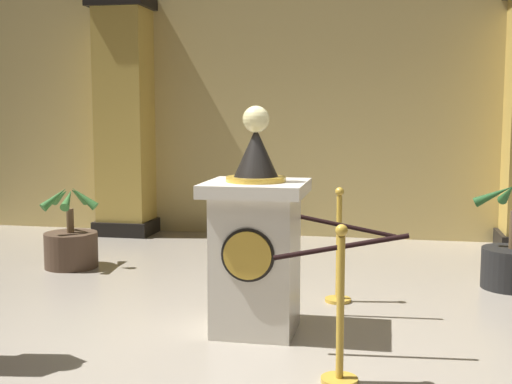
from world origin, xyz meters
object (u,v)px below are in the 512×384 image
Objects in this scene: stanchion_near at (340,328)px; potted_palm_right at (512,261)px; stanchion_far at (339,262)px; potted_palm_left at (71,244)px; pedestal_clock at (256,243)px.

potted_palm_right is (1.50, 2.67, -0.08)m from stanchion_near.
stanchion_far is 1.12× the size of potted_palm_left.
stanchion_near is 1.09× the size of potted_palm_left.
potted_palm_right reaches higher than potted_palm_left.
pedestal_clock is at bearing 128.71° from stanchion_near.
pedestal_clock is 2.87m from potted_palm_right.
pedestal_clock is 1.17m from stanchion_far.
potted_palm_right is (4.68, 0.00, 0.01)m from potted_palm_left.
potted_palm_left is 0.88× the size of potted_palm_right.
stanchion_near is (0.72, -0.90, -0.35)m from pedestal_clock.
potted_palm_right is at bearing 38.45° from pedestal_clock.
pedestal_clock reaches higher than potted_palm_right.
pedestal_clock is at bearing -121.19° from stanchion_far.
stanchion_far is at bearing -14.86° from potted_palm_left.
stanchion_far is (0.58, 0.96, -0.34)m from pedestal_clock.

